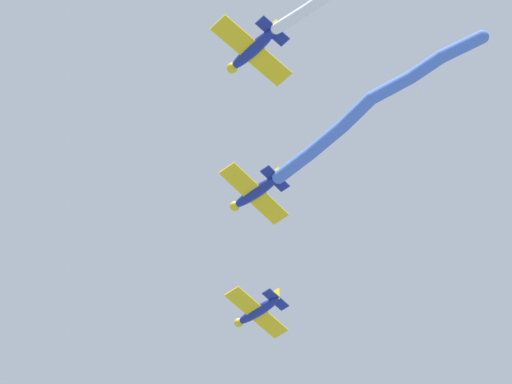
% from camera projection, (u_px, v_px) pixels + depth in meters
% --- Properties ---
extents(airplane_lead, '(4.66, 5.96, 1.52)m').
position_uv_depth(airplane_lead, '(257.00, 311.00, 79.13)').
color(airplane_lead, navy).
extents(airplane_left_wing, '(4.66, 5.96, 1.52)m').
position_uv_depth(airplane_left_wing, '(255.00, 193.00, 72.44)').
color(airplane_left_wing, navy).
extents(smoke_trail_left_wing, '(16.10, 6.90, 4.77)m').
position_uv_depth(smoke_trail_left_wing, '(376.00, 104.00, 70.11)').
color(smoke_trail_left_wing, '#4C75DB').
extents(airplane_right_wing, '(4.80, 5.78, 1.52)m').
position_uv_depth(airplane_right_wing, '(252.00, 50.00, 65.75)').
color(airplane_right_wing, navy).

